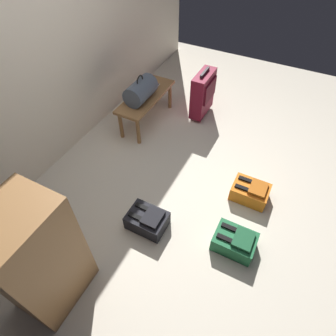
# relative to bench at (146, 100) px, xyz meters

# --- Properties ---
(ground_plane) EXTENTS (6.60, 6.60, 0.00)m
(ground_plane) POSITION_rel_bench_xyz_m (-0.77, -0.95, -0.36)
(ground_plane) COLOR beige
(back_wall) EXTENTS (6.00, 0.10, 2.80)m
(back_wall) POSITION_rel_bench_xyz_m (-0.77, 0.65, 1.04)
(back_wall) COLOR silver
(back_wall) RESTS_ON ground
(bench) EXTENTS (1.00, 0.36, 0.42)m
(bench) POSITION_rel_bench_xyz_m (0.00, 0.00, 0.00)
(bench) COLOR olive
(bench) RESTS_ON ground
(duffel_bag_slate) EXTENTS (0.44, 0.26, 0.34)m
(duffel_bag_slate) POSITION_rel_bench_xyz_m (-0.11, 0.00, 0.20)
(duffel_bag_slate) COLOR #475160
(duffel_bag_slate) RESTS_ON bench
(cell_phone) EXTENTS (0.07, 0.14, 0.01)m
(cell_phone) POSITION_rel_bench_xyz_m (0.28, 0.03, 0.07)
(cell_phone) COLOR silver
(cell_phone) RESTS_ON bench
(suitcase_upright_burgundy) EXTENTS (0.47, 0.20, 0.68)m
(suitcase_upright_burgundy) POSITION_rel_bench_xyz_m (0.49, -0.61, -0.01)
(suitcase_upright_burgundy) COLOR maroon
(suitcase_upright_burgundy) RESTS_ON ground
(backpack_orange) EXTENTS (0.28, 0.38, 0.21)m
(backpack_orange) POSITION_rel_bench_xyz_m (-0.65, -1.65, -0.26)
(backpack_orange) COLOR orange
(backpack_orange) RESTS_ON ground
(backpack_green) EXTENTS (0.28, 0.38, 0.21)m
(backpack_green) POSITION_rel_bench_xyz_m (-1.29, -1.69, -0.26)
(backpack_green) COLOR #1E6038
(backpack_green) RESTS_ON ground
(backpack_dark) EXTENTS (0.28, 0.38, 0.21)m
(backpack_dark) POSITION_rel_bench_xyz_m (-1.46, -0.85, -0.26)
(backpack_dark) COLOR black
(backpack_dark) RESTS_ON ground
(side_cabinet) EXTENTS (0.56, 0.44, 1.10)m
(side_cabinet) POSITION_rel_bench_xyz_m (-2.34, -0.47, 0.19)
(side_cabinet) COLOR olive
(side_cabinet) RESTS_ON ground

